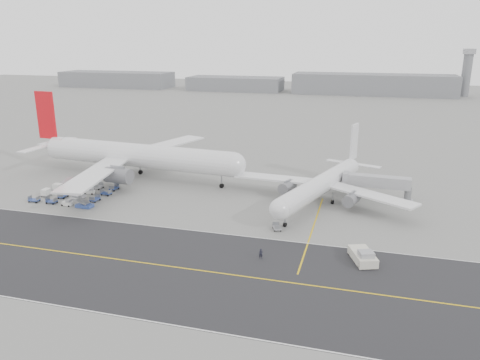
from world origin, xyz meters
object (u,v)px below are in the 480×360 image
(control_tower, at_px, (467,72))
(pushback_tug, at_px, (363,256))
(jet_bridge, at_px, (378,183))
(airliner_b, at_px, (322,184))
(airliner_a, at_px, (133,155))
(ground_crew_a, at_px, (261,254))

(control_tower, distance_m, pushback_tug, 279.15)
(jet_bridge, bearing_deg, pushback_tug, -90.84)
(airliner_b, bearing_deg, airliner_a, -168.89)
(control_tower, height_order, jet_bridge, control_tower)
(airliner_a, relative_size, ground_crew_a, 34.26)
(control_tower, relative_size, pushback_tug, 3.46)
(airliner_a, relative_size, airliner_b, 1.49)
(airliner_a, relative_size, jet_bridge, 3.99)
(control_tower, height_order, airliner_a, control_tower)
(airliner_a, xyz_separation_m, pushback_tug, (63.11, -35.92, -5.56))
(airliner_b, height_order, pushback_tug, airliner_b)
(ground_crew_a, bearing_deg, airliner_a, 128.69)
(jet_bridge, height_order, ground_crew_a, jet_bridge)
(pushback_tug, relative_size, ground_crew_a, 4.64)
(airliner_a, xyz_separation_m, airliner_b, (52.78, -6.31, -2.02))
(airliner_b, relative_size, ground_crew_a, 22.93)
(airliner_a, xyz_separation_m, ground_crew_a, (45.63, -39.60, -5.65))
(pushback_tug, bearing_deg, jet_bridge, 65.53)
(control_tower, xyz_separation_m, airliner_a, (-122.83, -236.35, -9.63))
(jet_bridge, bearing_deg, airliner_b, -155.32)
(airliner_b, distance_m, jet_bridge, 13.61)
(airliner_a, bearing_deg, jet_bridge, -86.29)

